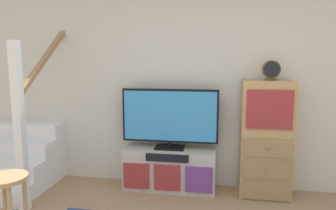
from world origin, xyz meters
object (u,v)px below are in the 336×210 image
object	(u,v)px
side_cabinet	(266,139)
bar_stool_near	(7,197)
television	(170,117)
desk_clock	(271,70)
media_console	(169,169)

from	to	relation	value
side_cabinet	bar_stool_near	size ratio (longest dim) A/B	2.00
television	side_cabinet	world-z (taller)	side_cabinet
television	desk_clock	xyz separation A→B (m)	(1.16, -0.03, 0.58)
media_console	side_cabinet	world-z (taller)	side_cabinet
television	desk_clock	size ratio (longest dim) A/B	5.20
television	side_cabinet	size ratio (longest dim) A/B	0.86
media_console	bar_stool_near	bearing A→B (deg)	-125.23
desk_clock	side_cabinet	bearing A→B (deg)	147.46
side_cabinet	desk_clock	size ratio (longest dim) A/B	6.05
television	side_cabinet	xyz separation A→B (m)	(1.14, -0.01, -0.23)
media_console	bar_stool_near	distance (m)	1.89
desk_clock	bar_stool_near	bearing A→B (deg)	-145.81
desk_clock	media_console	bearing A→B (deg)	179.76
side_cabinet	desk_clock	distance (m)	0.80
television	media_console	bearing A→B (deg)	-90.00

